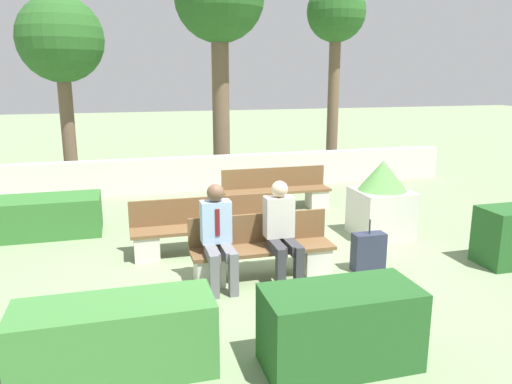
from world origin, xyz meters
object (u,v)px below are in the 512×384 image
at_px(tree_center_left, 219,3).
at_px(bench_front, 262,254).
at_px(person_seated_woman, 282,227).
at_px(tree_leftmost, 61,43).
at_px(bench_left_side, 204,232).
at_px(suitcase, 368,252).
at_px(person_seated_man, 218,232).
at_px(planter_corner_left, 381,200).
at_px(tree_center_right, 336,20).
at_px(bench_right_side, 277,194).

bearing_deg(tree_center_left, bench_front, -96.73).
bearing_deg(person_seated_woman, tree_leftmost, 114.82).
relative_size(bench_left_side, suitcase, 2.99).
xyz_separation_m(person_seated_man, tree_leftmost, (-2.30, 6.80, 2.63)).
height_order(bench_left_side, planter_corner_left, planter_corner_left).
bearing_deg(tree_center_right, person_seated_woman, -118.53).
bearing_deg(bench_front, planter_corner_left, 25.62).
bearing_deg(bench_left_side, bench_front, -58.17).
bearing_deg(planter_corner_left, tree_leftmost, 133.87).
height_order(suitcase, tree_center_left, tree_center_left).
distance_m(person_seated_woman, planter_corner_left, 2.51).
relative_size(suitcase, tree_center_right, 0.15).
bearing_deg(suitcase, bench_front, 173.34).
bearing_deg(bench_left_side, bench_right_side, 52.40).
relative_size(bench_front, bench_left_side, 0.88).
height_order(person_seated_man, person_seated_woman, person_seated_man).
distance_m(person_seated_woman, tree_leftmost, 7.94).
relative_size(bench_left_side, tree_center_left, 0.39).
distance_m(bench_left_side, tree_leftmost, 6.72).
height_order(person_seated_woman, suitcase, person_seated_woman).
xyz_separation_m(person_seated_man, planter_corner_left, (3.00, 1.28, -0.10)).
relative_size(bench_left_side, planter_corner_left, 1.70).
bearing_deg(bench_left_side, planter_corner_left, 4.10).
xyz_separation_m(tree_center_left, tree_center_right, (3.09, 0.05, -0.30)).
distance_m(person_seated_man, person_seated_woman, 0.84).
xyz_separation_m(bench_right_side, person_seated_man, (-1.83, -3.31, 0.40)).
relative_size(person_seated_man, tree_center_right, 0.26).
height_order(suitcase, tree_leftmost, tree_leftmost).
relative_size(person_seated_man, suitcase, 1.80).
bearing_deg(bench_right_side, planter_corner_left, -56.72).
distance_m(bench_right_side, person_seated_woman, 3.47).
bearing_deg(tree_center_left, person_seated_woman, -94.72).
distance_m(bench_left_side, person_seated_woman, 1.55).
height_order(bench_right_side, person_seated_man, person_seated_man).
relative_size(person_seated_man, tree_center_left, 0.24).
xyz_separation_m(bench_front, bench_right_side, (1.20, 3.17, 0.01)).
height_order(bench_left_side, tree_leftmost, tree_leftmost).
bearing_deg(tree_leftmost, person_seated_woman, -65.18).
xyz_separation_m(planter_corner_left, tree_center_right, (1.47, 5.41, 3.39)).
bearing_deg(bench_left_side, person_seated_woman, -53.28).
xyz_separation_m(bench_right_side, person_seated_woman, (-0.98, -3.31, 0.39)).
relative_size(bench_right_side, planter_corner_left, 1.67).
relative_size(bench_front, tree_center_right, 0.39).
bearing_deg(bench_right_side, bench_front, -107.61).
bearing_deg(person_seated_woman, bench_front, 147.73).
xyz_separation_m(suitcase, tree_leftmost, (-4.40, 6.83, 3.09)).
relative_size(tree_leftmost, tree_center_right, 0.89).
xyz_separation_m(bench_front, suitcase, (1.47, -0.17, -0.05)).
height_order(tree_leftmost, tree_center_right, tree_center_right).
bearing_deg(person_seated_man, tree_center_right, 56.18).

